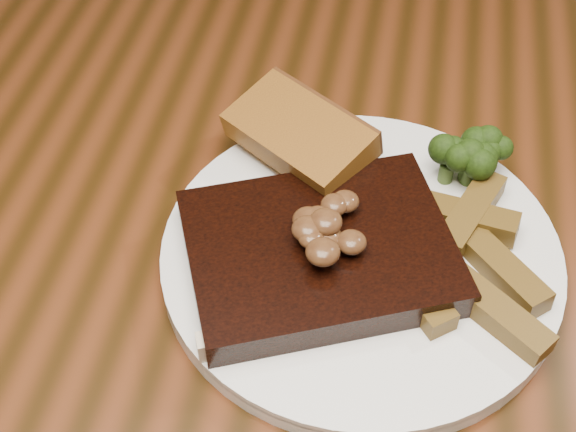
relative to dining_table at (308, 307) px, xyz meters
name	(u,v)px	position (x,y,z in m)	size (l,w,h in m)	color
dining_table	(308,307)	(0.00, 0.00, 0.00)	(1.60, 0.90, 0.75)	#4D230F
chair_far	(357,34)	(-0.03, 0.60, -0.16)	(0.45, 0.45, 0.91)	black
plate	(360,257)	(0.04, -0.02, 0.10)	(0.28, 0.28, 0.01)	white
steak	(319,253)	(0.01, -0.04, 0.12)	(0.17, 0.13, 0.03)	black
steak_bone	(304,331)	(0.01, -0.10, 0.11)	(0.14, 0.01, 0.02)	beige
mushroom_pile	(315,220)	(0.01, -0.03, 0.14)	(0.06, 0.06, 0.03)	brown
garlic_bread	(299,154)	(-0.02, 0.06, 0.12)	(0.11, 0.06, 0.02)	#8F5D1A
potato_wedges	(469,255)	(0.11, -0.02, 0.12)	(0.10, 0.10, 0.02)	brown
broccoli_cluster	(469,161)	(0.11, 0.06, 0.12)	(0.06, 0.06, 0.04)	#223D0E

